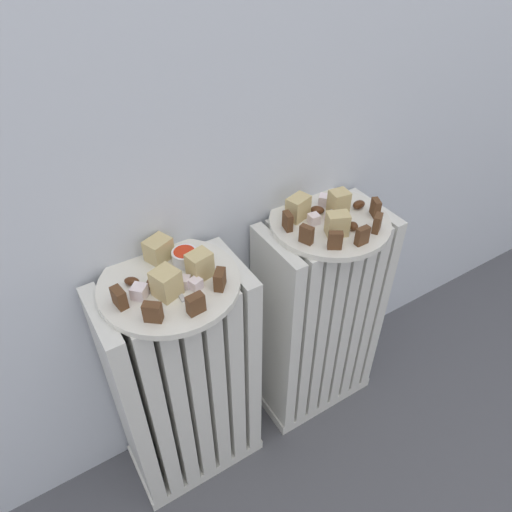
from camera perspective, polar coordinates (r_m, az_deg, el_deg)
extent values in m
plane|color=#4C4C51|center=(1.20, 8.03, -28.64)|extent=(6.00, 6.00, 0.00)
cube|color=silver|center=(1.25, -7.39, -22.17)|extent=(0.29, 0.16, 0.03)
cube|color=silver|center=(1.00, -15.43, -17.30)|extent=(0.03, 0.16, 0.53)
cube|color=silver|center=(1.00, -13.15, -16.42)|extent=(0.03, 0.16, 0.53)
cube|color=silver|center=(1.01, -10.91, -15.53)|extent=(0.03, 0.16, 0.53)
cube|color=silver|center=(1.01, -8.72, -14.62)|extent=(0.03, 0.16, 0.53)
cube|color=silver|center=(1.02, -6.58, -13.71)|extent=(0.03, 0.16, 0.53)
cube|color=silver|center=(1.03, -4.49, -12.79)|extent=(0.03, 0.16, 0.53)
cube|color=silver|center=(1.04, -2.45, -11.88)|extent=(0.03, 0.16, 0.53)
cube|color=silver|center=(1.35, 6.58, -15.28)|extent=(0.29, 0.16, 0.03)
cube|color=silver|center=(1.08, 2.24, -9.69)|extent=(0.03, 0.16, 0.53)
cube|color=silver|center=(1.09, 3.84, -8.92)|extent=(0.03, 0.16, 0.53)
cube|color=silver|center=(1.11, 5.39, -8.17)|extent=(0.03, 0.16, 0.53)
cube|color=silver|center=(1.12, 6.89, -7.43)|extent=(0.03, 0.16, 0.53)
cube|color=silver|center=(1.14, 8.34, -6.71)|extent=(0.03, 0.16, 0.53)
cube|color=silver|center=(1.16, 9.74, -6.01)|extent=(0.03, 0.16, 0.53)
cube|color=silver|center=(1.18, 11.10, -5.32)|extent=(0.03, 0.16, 0.53)
cube|color=silver|center=(1.20, 12.41, -4.66)|extent=(0.03, 0.16, 0.53)
cylinder|color=silver|center=(0.81, -10.55, -3.36)|extent=(0.25, 0.25, 0.01)
cylinder|color=silver|center=(0.96, 8.99, 4.16)|extent=(0.25, 0.25, 0.01)
cube|color=#56351E|center=(0.77, -16.40, -4.92)|extent=(0.02, 0.03, 0.03)
cube|color=#56351E|center=(0.74, -12.53, -6.73)|extent=(0.03, 0.03, 0.03)
cube|color=#56351E|center=(0.74, -7.40, -5.85)|extent=(0.03, 0.02, 0.03)
cube|color=#56351E|center=(0.78, -4.46, -2.88)|extent=(0.03, 0.03, 0.03)
cube|color=tan|center=(0.77, -10.93, -3.27)|extent=(0.05, 0.05, 0.05)
cube|color=tan|center=(0.80, -6.91, -1.11)|extent=(0.05, 0.04, 0.05)
cube|color=tan|center=(0.85, -11.85, 0.80)|extent=(0.05, 0.05, 0.04)
cube|color=white|center=(0.78, -14.09, -4.27)|extent=(0.03, 0.03, 0.02)
cube|color=white|center=(0.79, -8.81, -3.14)|extent=(0.03, 0.03, 0.02)
cube|color=white|center=(0.78, -7.40, -3.39)|extent=(0.02, 0.02, 0.02)
ellipsoid|color=#4C2814|center=(0.80, -12.74, -3.38)|extent=(0.03, 0.03, 0.02)
ellipsoid|color=#4C2814|center=(0.84, -6.72, 0.16)|extent=(0.03, 0.03, 0.02)
ellipsoid|color=#4C2814|center=(0.81, -14.97, -3.01)|extent=(0.03, 0.03, 0.01)
cylinder|color=white|center=(0.84, -8.70, -0.13)|extent=(0.05, 0.05, 0.02)
cylinder|color=red|center=(0.83, -8.74, 0.22)|extent=(0.04, 0.04, 0.01)
cube|color=#56351E|center=(0.91, 3.90, 4.26)|extent=(0.02, 0.03, 0.04)
cube|color=#56351E|center=(0.87, 6.20, 2.62)|extent=(0.02, 0.03, 0.04)
cube|color=#56351E|center=(0.87, 9.66, 1.90)|extent=(0.03, 0.03, 0.04)
cube|color=#56351E|center=(0.89, 12.89, 2.42)|extent=(0.03, 0.01, 0.04)
cube|color=#56351E|center=(0.93, 14.62, 3.91)|extent=(0.03, 0.03, 0.04)
cube|color=#56351E|center=(0.97, 14.41, 5.74)|extent=(0.02, 0.03, 0.04)
cube|color=tan|center=(0.90, 9.93, 3.89)|extent=(0.05, 0.04, 0.05)
cube|color=tan|center=(0.96, 10.09, 6.45)|extent=(0.04, 0.04, 0.05)
cube|color=tan|center=(0.94, 5.17, 5.90)|extent=(0.05, 0.04, 0.05)
cube|color=white|center=(0.93, 7.10, 4.52)|extent=(0.02, 0.02, 0.02)
cube|color=white|center=(0.94, 9.12, 4.76)|extent=(0.02, 0.02, 0.02)
cube|color=white|center=(0.99, 8.39, 6.76)|extent=(0.03, 0.03, 0.02)
ellipsoid|color=#4C2814|center=(0.93, 11.83, 3.60)|extent=(0.02, 0.03, 0.02)
ellipsoid|color=#4C2814|center=(0.94, 10.61, 4.22)|extent=(0.03, 0.03, 0.02)
ellipsoid|color=#4C2814|center=(0.99, 12.47, 6.16)|extent=(0.03, 0.02, 0.02)
ellipsoid|color=#4C2814|center=(0.96, 7.51, 5.60)|extent=(0.03, 0.03, 0.02)
cube|color=#B7B7BC|center=(0.79, -9.63, -4.09)|extent=(0.01, 0.06, 0.00)
cube|color=#B7B7BC|center=(0.83, -10.97, -1.87)|extent=(0.02, 0.02, 0.00)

